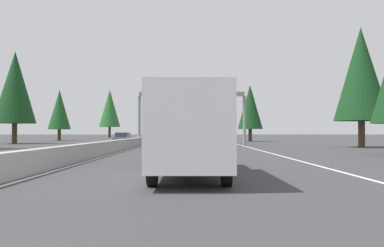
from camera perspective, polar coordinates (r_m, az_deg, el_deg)
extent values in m
plane|color=#38383A|center=(63.08, -5.43, -2.64)|extent=(320.00, 320.00, 0.00)
cube|color=#9E9B93|center=(83.03, -4.40, -1.99)|extent=(180.00, 0.56, 0.90)
cube|color=silver|center=(73.06, 4.32, -2.44)|extent=(160.00, 0.16, 0.01)
cube|color=silver|center=(73.03, -4.53, -2.44)|extent=(160.00, 0.16, 0.01)
cylinder|color=gray|center=(45.78, -7.76, 0.43)|extent=(0.36, 0.36, 5.75)
cylinder|color=gray|center=(45.83, 7.70, 0.43)|extent=(0.36, 0.36, 5.75)
cube|color=gray|center=(45.59, -0.03, 4.36)|extent=(0.50, 12.32, 0.50)
cube|color=#0C602D|center=(45.39, -2.83, 3.00)|extent=(0.12, 3.20, 1.90)
cube|color=black|center=(45.44, 3.40, 3.12)|extent=(0.16, 4.20, 1.50)
cube|color=white|center=(12.85, -0.38, -0.62)|extent=(6.12, 2.40, 2.50)
cube|color=#1E4793|center=(17.10, -0.35, -1.77)|extent=(2.38, 2.30, 1.90)
cylinder|color=black|center=(17.00, -3.94, -4.98)|extent=(0.90, 0.28, 0.90)
cylinder|color=black|center=(16.99, 3.24, -4.98)|extent=(0.90, 0.28, 0.90)
cylinder|color=black|center=(11.25, -5.84, -6.90)|extent=(0.90, 0.28, 0.90)
cylinder|color=black|center=(11.25, 5.05, -6.91)|extent=(0.90, 0.28, 0.90)
cube|color=#1E4793|center=(39.19, -0.82, -2.62)|extent=(5.60, 2.00, 0.70)
cube|color=#1E4793|center=(40.19, -0.81, -1.44)|extent=(2.24, 1.84, 0.90)
cube|color=#2D3847|center=(40.19, -0.81, -1.31)|extent=(2.02, 1.92, 0.41)
cylinder|color=black|center=(41.06, -2.00, -2.85)|extent=(0.80, 0.28, 0.80)
cylinder|color=black|center=(41.04, 0.41, -2.85)|extent=(0.80, 0.28, 0.80)
cylinder|color=black|center=(37.37, -2.17, -3.01)|extent=(0.80, 0.28, 0.80)
cylinder|color=black|center=(37.35, 0.47, -3.01)|extent=(0.80, 0.28, 0.80)
cube|color=red|center=(78.04, -2.99, -1.98)|extent=(4.40, 1.80, 0.76)
cube|color=#2D3847|center=(77.81, -2.99, -1.50)|extent=(2.46, 1.51, 0.56)
cylinder|color=black|center=(79.49, -3.51, -2.12)|extent=(0.64, 0.22, 0.64)
cylinder|color=black|center=(79.41, -2.37, -2.12)|extent=(0.64, 0.22, 0.64)
cylinder|color=black|center=(76.68, -3.63, -2.15)|extent=(0.64, 0.22, 0.64)
cylinder|color=black|center=(76.60, -2.45, -2.15)|extent=(0.64, 0.22, 0.64)
cube|color=white|center=(98.22, 1.57, -1.17)|extent=(11.50, 2.50, 2.90)
cube|color=#2D3847|center=(98.23, 1.57, -0.96)|extent=(11.04, 2.55, 0.84)
cylinder|color=black|center=(102.22, 0.88, -1.82)|extent=(1.00, 0.30, 1.00)
cylinder|color=black|center=(102.29, 2.11, -1.82)|extent=(1.00, 0.30, 1.00)
cylinder|color=black|center=(94.18, 0.98, -1.87)|extent=(1.00, 0.30, 1.00)
cylinder|color=black|center=(94.25, 2.31, -1.87)|extent=(1.00, 0.30, 1.00)
cube|color=red|center=(78.74, 2.25, -1.97)|extent=(4.40, 1.80, 0.76)
cube|color=#2D3847|center=(78.51, 2.25, -1.49)|extent=(2.46, 1.51, 0.56)
cylinder|color=black|center=(80.12, 1.64, -2.11)|extent=(0.64, 0.22, 0.64)
cylinder|color=black|center=(80.18, 2.77, -2.11)|extent=(0.64, 0.22, 0.64)
cylinder|color=black|center=(77.30, 1.71, -2.14)|extent=(0.64, 0.22, 0.64)
cylinder|color=black|center=(77.37, 2.88, -2.14)|extent=(0.64, 0.22, 0.64)
cube|color=slate|center=(49.03, -10.08, -2.41)|extent=(4.40, 1.80, 0.76)
cube|color=#2D3847|center=(48.81, -10.13, -1.64)|extent=(2.46, 1.51, 0.56)
cylinder|color=black|center=(50.56, -10.70, -2.61)|extent=(0.64, 0.22, 0.64)
cylinder|color=black|center=(50.30, -8.92, -2.62)|extent=(0.64, 0.22, 0.64)
cylinder|color=black|center=(47.80, -11.31, -2.69)|extent=(0.64, 0.22, 0.64)
cylinder|color=black|center=(47.52, -9.44, -2.70)|extent=(0.64, 0.22, 0.64)
cylinder|color=#4C3823|center=(42.51, 23.65, -1.42)|extent=(0.65, 0.65, 2.67)
cone|color=#143D19|center=(42.91, 23.58, 6.72)|extent=(5.35, 5.35, 9.48)
cylinder|color=#4C3823|center=(63.61, 8.54, -1.70)|extent=(0.58, 0.58, 2.03)
cone|color=#143D19|center=(63.74, 8.53, 2.44)|extent=(4.05, 4.05, 7.19)
cylinder|color=#4C3823|center=(56.10, -24.62, -1.34)|extent=(0.65, 0.65, 2.69)
cone|color=#143D19|center=(56.40, -24.56, 4.88)|extent=(5.37, 5.37, 9.53)
cylinder|color=#4C3823|center=(73.27, -18.92, -1.60)|extent=(0.58, 0.58, 1.99)
cone|color=#194C1E|center=(73.37, -18.89, 1.94)|extent=(3.99, 3.99, 7.07)
cylinder|color=#4C3823|center=(110.41, -12.02, -1.25)|extent=(0.68, 0.68, 2.93)
cone|color=#236028|center=(110.61, -12.00, 2.21)|extent=(5.86, 5.86, 10.39)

